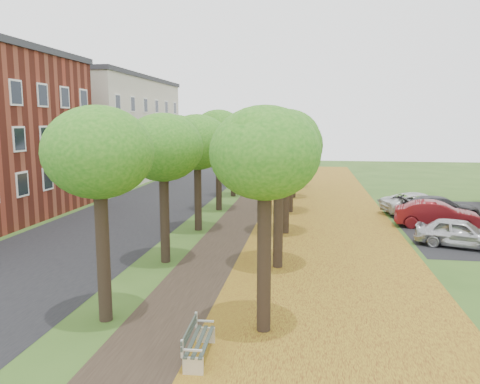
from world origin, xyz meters
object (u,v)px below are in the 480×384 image
(bench, at_px, (197,341))
(car_white, at_px, (421,204))
(car_silver, at_px, (460,233))
(car_grey, at_px, (440,208))
(car_red, at_px, (437,215))

(bench, height_order, car_white, car_white)
(car_silver, height_order, car_grey, car_grey)
(car_silver, relative_size, car_white, 0.80)
(car_red, distance_m, car_white, 3.89)
(car_grey, bearing_deg, bench, 140.92)
(bench, xyz_separation_m, car_grey, (10.76, 18.97, 0.26))
(car_red, bearing_deg, car_white, 9.30)
(car_silver, relative_size, car_red, 0.88)
(bench, distance_m, car_white, 22.54)
(car_grey, distance_m, car_white, 1.53)
(car_silver, height_order, car_red, car_red)
(car_silver, bearing_deg, bench, 160.47)
(bench, distance_m, car_red, 19.12)
(car_red, bearing_deg, bench, 158.08)
(bench, height_order, car_red, car_red)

